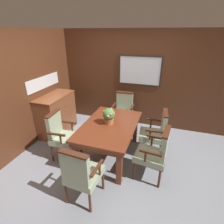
{
  "coord_description": "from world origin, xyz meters",
  "views": [
    {
      "loc": [
        1.0,
        -2.66,
        2.37
      ],
      "look_at": [
        0.03,
        0.3,
        0.93
      ],
      "focal_mm": 28.0,
      "sensor_mm": 36.0,
      "label": 1
    }
  ],
  "objects_px": {
    "chair_right_near": "(155,152)",
    "chair_left_near": "(62,134)",
    "sideboard_cabinet": "(57,114)",
    "potted_plant": "(109,116)",
    "chair_right_far": "(156,131)",
    "dining_table": "(110,129)",
    "chair_head_far": "(123,110)",
    "chair_head_near": "(81,173)"
  },
  "relations": [
    {
      "from": "chair_head_far",
      "to": "chair_head_near",
      "type": "xyz_separation_m",
      "value": [
        -0.01,
        -2.31,
        0.0
      ]
    },
    {
      "from": "potted_plant",
      "to": "chair_head_near",
      "type": "bearing_deg",
      "value": -90.56
    },
    {
      "from": "chair_right_far",
      "to": "chair_head_near",
      "type": "height_order",
      "value": "same"
    },
    {
      "from": "dining_table",
      "to": "chair_right_near",
      "type": "relative_size",
      "value": 1.56
    },
    {
      "from": "chair_right_near",
      "to": "potted_plant",
      "type": "xyz_separation_m",
      "value": [
        -0.95,
        0.37,
        0.36
      ]
    },
    {
      "from": "chair_right_near",
      "to": "chair_head_far",
      "type": "xyz_separation_m",
      "value": [
        -0.95,
        1.49,
        0.0
      ]
    },
    {
      "from": "chair_head_far",
      "to": "potted_plant",
      "type": "bearing_deg",
      "value": -91.74
    },
    {
      "from": "dining_table",
      "to": "chair_right_far",
      "type": "height_order",
      "value": "chair_right_far"
    },
    {
      "from": "potted_plant",
      "to": "chair_right_near",
      "type": "bearing_deg",
      "value": -21.21
    },
    {
      "from": "chair_right_far",
      "to": "chair_left_near",
      "type": "xyz_separation_m",
      "value": [
        -1.77,
        -0.67,
        0.0
      ]
    },
    {
      "from": "chair_right_far",
      "to": "sideboard_cabinet",
      "type": "bearing_deg",
      "value": -98.22
    },
    {
      "from": "chair_head_near",
      "to": "chair_right_near",
      "type": "bearing_deg",
      "value": -135.97
    },
    {
      "from": "chair_right_far",
      "to": "chair_left_near",
      "type": "height_order",
      "value": "same"
    },
    {
      "from": "chair_head_near",
      "to": "potted_plant",
      "type": "height_order",
      "value": "potted_plant"
    },
    {
      "from": "chair_left_near",
      "to": "dining_table",
      "type": "bearing_deg",
      "value": -74.38
    },
    {
      "from": "chair_head_near",
      "to": "chair_head_far",
      "type": "bearing_deg",
      "value": -86.45
    },
    {
      "from": "chair_right_far",
      "to": "chair_left_near",
      "type": "distance_m",
      "value": 1.89
    },
    {
      "from": "chair_right_near",
      "to": "potted_plant",
      "type": "bearing_deg",
      "value": -105.49
    },
    {
      "from": "dining_table",
      "to": "chair_head_far",
      "type": "xyz_separation_m",
      "value": [
        -0.03,
        1.16,
        -0.09
      ]
    },
    {
      "from": "chair_right_near",
      "to": "potted_plant",
      "type": "distance_m",
      "value": 1.08
    },
    {
      "from": "potted_plant",
      "to": "sideboard_cabinet",
      "type": "xyz_separation_m",
      "value": [
        -1.54,
        0.45,
        -0.41
      ]
    },
    {
      "from": "chair_right_near",
      "to": "sideboard_cabinet",
      "type": "height_order",
      "value": "sideboard_cabinet"
    },
    {
      "from": "chair_left_near",
      "to": "sideboard_cabinet",
      "type": "bearing_deg",
      "value": 34.78
    },
    {
      "from": "chair_head_far",
      "to": "dining_table",
      "type": "bearing_deg",
      "value": -90.6
    },
    {
      "from": "dining_table",
      "to": "sideboard_cabinet",
      "type": "relative_size",
      "value": 1.45
    },
    {
      "from": "chair_right_far",
      "to": "potted_plant",
      "type": "xyz_separation_m",
      "value": [
        -0.9,
        -0.31,
        0.36
      ]
    },
    {
      "from": "chair_right_near",
      "to": "chair_head_near",
      "type": "distance_m",
      "value": 1.26
    },
    {
      "from": "chair_right_near",
      "to": "sideboard_cabinet",
      "type": "distance_m",
      "value": 2.62
    },
    {
      "from": "chair_left_near",
      "to": "chair_right_near",
      "type": "bearing_deg",
      "value": -94.81
    },
    {
      "from": "chair_right_near",
      "to": "chair_left_near",
      "type": "height_order",
      "value": "same"
    },
    {
      "from": "chair_right_near",
      "to": "potted_plant",
      "type": "relative_size",
      "value": 3.05
    },
    {
      "from": "chair_right_far",
      "to": "chair_head_far",
      "type": "distance_m",
      "value": 1.22
    },
    {
      "from": "chair_right_near",
      "to": "chair_left_near",
      "type": "bearing_deg",
      "value": -84.43
    },
    {
      "from": "chair_head_far",
      "to": "sideboard_cabinet",
      "type": "relative_size",
      "value": 0.93
    },
    {
      "from": "chair_head_near",
      "to": "sideboard_cabinet",
      "type": "height_order",
      "value": "sideboard_cabinet"
    },
    {
      "from": "chair_left_near",
      "to": "sideboard_cabinet",
      "type": "height_order",
      "value": "sideboard_cabinet"
    },
    {
      "from": "dining_table",
      "to": "chair_right_far",
      "type": "bearing_deg",
      "value": 21.5
    },
    {
      "from": "chair_left_near",
      "to": "chair_right_far",
      "type": "bearing_deg",
      "value": -73.77
    },
    {
      "from": "chair_right_near",
      "to": "chair_left_near",
      "type": "relative_size",
      "value": 1.0
    },
    {
      "from": "dining_table",
      "to": "chair_right_near",
      "type": "distance_m",
      "value": 0.99
    },
    {
      "from": "chair_right_near",
      "to": "sideboard_cabinet",
      "type": "relative_size",
      "value": 0.93
    },
    {
      "from": "potted_plant",
      "to": "chair_left_near",
      "type": "bearing_deg",
      "value": -157.3
    }
  ]
}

